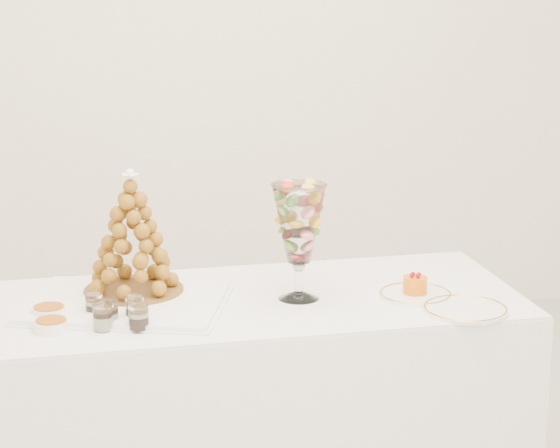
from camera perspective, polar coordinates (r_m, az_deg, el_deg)
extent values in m
cube|color=white|center=(5.06, -3.73, 10.24)|extent=(4.50, 0.04, 2.80)
cube|color=white|center=(3.54, -2.48, -9.39)|extent=(1.86, 0.83, 0.68)
cube|color=white|center=(3.41, -2.55, -4.06)|extent=(1.85, 0.83, 0.01)
cube|color=white|center=(3.38, -8.10, -4.13)|extent=(0.68, 0.58, 0.02)
cylinder|color=white|center=(3.42, 0.98, -3.73)|extent=(0.13, 0.13, 0.02)
cylinder|color=white|center=(3.40, 0.98, -2.86)|extent=(0.03, 0.03, 0.09)
sphere|color=white|center=(3.39, 0.99, -2.14)|extent=(0.04, 0.04, 0.04)
cylinder|color=white|center=(3.47, 7.08, -3.69)|extent=(0.23, 0.23, 0.01)
cylinder|color=white|center=(3.35, 9.65, -4.43)|extent=(0.26, 0.26, 0.01)
cylinder|color=white|center=(3.30, -9.69, -4.20)|extent=(0.06, 0.06, 0.07)
cylinder|color=white|center=(3.22, -8.89, -4.65)|extent=(0.06, 0.06, 0.07)
cylinder|color=white|center=(3.24, -7.59, -4.41)|extent=(0.06, 0.06, 0.07)
cylinder|color=white|center=(3.18, -9.24, -4.85)|extent=(0.07, 0.07, 0.08)
cylinder|color=white|center=(3.16, -7.39, -4.87)|extent=(0.07, 0.07, 0.08)
cylinder|color=white|center=(3.32, -11.98, -4.53)|extent=(0.10, 0.10, 0.03)
cylinder|color=white|center=(3.21, -11.87, -5.22)|extent=(0.10, 0.10, 0.03)
cylinder|color=brown|center=(3.46, -7.65, -3.42)|extent=(0.31, 0.31, 0.01)
cone|color=#8A5815|center=(3.41, -7.75, -0.37)|extent=(0.28, 0.28, 0.38)
sphere|color=white|center=(3.37, -7.85, 2.54)|extent=(0.04, 0.04, 0.04)
cylinder|color=orange|center=(3.46, 7.07, -3.18)|extent=(0.08, 0.08, 0.05)
sphere|color=maroon|center=(3.46, 7.27, -2.62)|extent=(0.01, 0.01, 0.01)
sphere|color=maroon|center=(3.46, 6.96, -2.59)|extent=(0.01, 0.01, 0.01)
sphere|color=maroon|center=(3.44, 6.90, -2.68)|extent=(0.01, 0.01, 0.01)
sphere|color=maroon|center=(3.44, 7.21, -2.71)|extent=(0.01, 0.01, 0.01)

